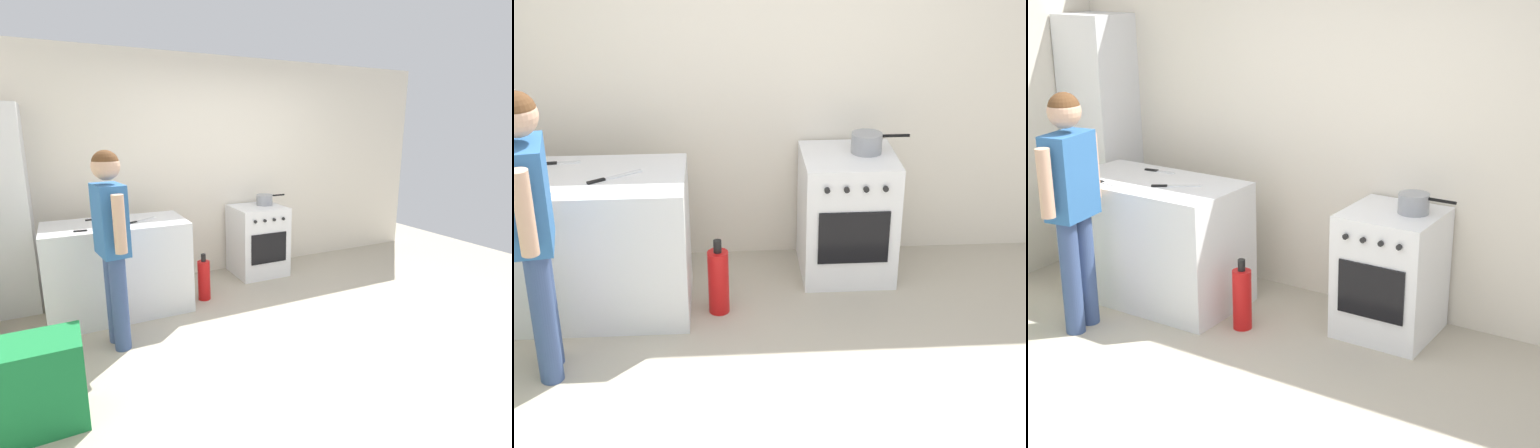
{
  "view_description": "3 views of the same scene",
  "coord_description": "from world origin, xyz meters",
  "views": [
    {
      "loc": [
        -1.78,
        -2.69,
        1.76
      ],
      "look_at": [
        -0.1,
        0.72,
        0.86
      ],
      "focal_mm": 28.0,
      "sensor_mm": 36.0,
      "label": 1
    },
    {
      "loc": [
        -0.48,
        -3.15,
        2.66
      ],
      "look_at": [
        -0.23,
        0.65,
        0.82
      ],
      "focal_mm": 55.0,
      "sensor_mm": 36.0,
      "label": 2
    },
    {
      "loc": [
        2.29,
        -2.88,
        2.38
      ],
      "look_at": [
        -0.08,
        0.93,
        0.87
      ],
      "focal_mm": 55.0,
      "sensor_mm": 36.0,
      "label": 3
    }
  ],
  "objects": [
    {
      "name": "ground_plane",
      "position": [
        0.0,
        0.0,
        0.0
      ],
      "size": [
        8.0,
        8.0,
        0.0
      ],
      "primitive_type": "plane",
      "color": "#ADA38E"
    },
    {
      "name": "recycling_crate_lower",
      "position": [
        -2.02,
        -0.24,
        0.14
      ],
      "size": [
        0.52,
        0.36,
        0.28
      ],
      "primitive_type": "cube",
      "color": "#197238",
      "rests_on": "ground"
    },
    {
      "name": "knife_chef",
      "position": [
        -1.58,
        0.97,
        0.9
      ],
      "size": [
        0.31,
        0.05,
        0.01
      ],
      "color": "silver",
      "rests_on": "counter_unit"
    },
    {
      "name": "recycling_crate_upper",
      "position": [
        -2.02,
        -0.24,
        0.42
      ],
      "size": [
        0.52,
        0.36,
        0.28
      ],
      "primitive_type": "cube",
      "color": "#197238",
      "rests_on": "recycling_crate_lower"
    },
    {
      "name": "fire_extinguisher",
      "position": [
        -0.52,
        1.1,
        0.22
      ],
      "size": [
        0.13,
        0.13,
        0.5
      ],
      "color": "red",
      "rests_on": "ground"
    },
    {
      "name": "person",
      "position": [
        -1.46,
        0.53,
        0.96
      ],
      "size": [
        0.25,
        0.56,
        1.61
      ],
      "color": "#384C7A",
      "rests_on": "ground"
    },
    {
      "name": "oven_left",
      "position": [
        0.35,
        1.58,
        0.43
      ],
      "size": [
        0.61,
        0.62,
        0.85
      ],
      "color": "white",
      "rests_on": "ground"
    },
    {
      "name": "larder_cabinet",
      "position": [
        -2.3,
        1.68,
        1.0
      ],
      "size": [
        0.48,
        0.44,
        2.0
      ],
      "primitive_type": "cube",
      "color": "silver",
      "rests_on": "ground"
    },
    {
      "name": "knife_utility",
      "position": [
        -1.48,
        1.42,
        0.9
      ],
      "size": [
        0.25,
        0.06,
        0.01
      ],
      "color": "silver",
      "rests_on": "counter_unit"
    },
    {
      "name": "pot",
      "position": [
        0.47,
        1.62,
        0.92
      ],
      "size": [
        0.38,
        0.2,
        0.13
      ],
      "color": "gray",
      "rests_on": "oven_left"
    },
    {
      "name": "back_wall",
      "position": [
        0.0,
        1.95,
        1.3
      ],
      "size": [
        6.0,
        0.1,
        2.6
      ],
      "primitive_type": "cube",
      "color": "silver",
      "rests_on": "ground"
    },
    {
      "name": "knife_bread",
      "position": [
        -1.12,
        1.17,
        0.9
      ],
      "size": [
        0.31,
        0.22,
        0.01
      ],
      "color": "silver",
      "rests_on": "counter_unit"
    },
    {
      "name": "counter_unit",
      "position": [
        -1.35,
        1.2,
        0.45
      ],
      "size": [
        1.3,
        0.7,
        0.9
      ],
      "primitive_type": "cube",
      "color": "silver",
      "rests_on": "ground"
    }
  ]
}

